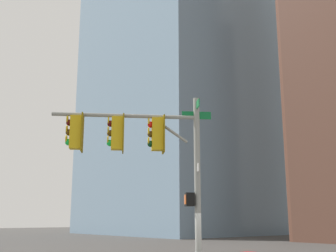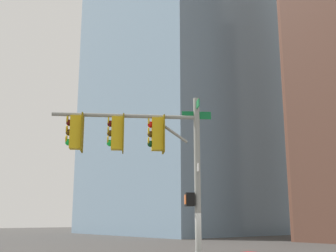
% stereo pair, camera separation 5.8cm
% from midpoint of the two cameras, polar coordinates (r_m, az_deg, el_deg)
% --- Properties ---
extents(signal_pole_assembly, '(2.87, 4.15, 6.06)m').
position_cam_midpoint_polar(signal_pole_assembly, '(12.84, -3.25, -3.30)').
color(signal_pole_assembly, gray).
rests_on(signal_pole_assembly, ground_plane).
extents(building_glass_tower, '(27.40, 23.74, 67.60)m').
position_cam_midpoint_polar(building_glass_tower, '(74.85, 1.63, 12.46)').
color(building_glass_tower, '#7A99B2').
rests_on(building_glass_tower, ground_plane).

